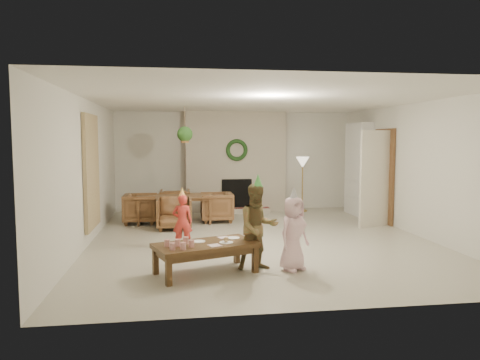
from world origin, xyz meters
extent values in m
plane|color=#B7B29E|center=(0.00, 0.00, 0.00)|extent=(7.00, 7.00, 0.00)
plane|color=white|center=(0.00, 0.00, 2.50)|extent=(7.00, 7.00, 0.00)
plane|color=silver|center=(0.00, 3.50, 1.25)|extent=(7.00, 0.00, 7.00)
plane|color=silver|center=(0.00, -3.50, 1.25)|extent=(7.00, 0.00, 7.00)
plane|color=silver|center=(-3.00, 0.00, 1.25)|extent=(0.00, 7.00, 7.00)
plane|color=silver|center=(3.00, 0.00, 1.25)|extent=(0.00, 7.00, 7.00)
cube|color=#521615|center=(0.00, 3.30, 1.25)|extent=(2.50, 0.40, 2.50)
cube|color=maroon|center=(0.00, 2.95, 0.06)|extent=(1.60, 0.30, 0.12)
cube|color=black|center=(0.00, 3.12, 0.45)|extent=(0.75, 0.12, 0.75)
torus|color=#173C16|center=(0.00, 3.07, 1.55)|extent=(0.54, 0.10, 0.54)
cylinder|color=gold|center=(1.66, 3.00, 0.01)|extent=(0.26, 0.26, 0.03)
cylinder|color=gold|center=(1.66, 3.00, 0.64)|extent=(0.03, 0.03, 1.24)
cone|color=beige|center=(1.66, 3.00, 1.24)|extent=(0.33, 0.33, 0.28)
cube|color=white|center=(2.84, 2.30, 1.10)|extent=(0.30, 1.00, 2.20)
cube|color=white|center=(2.82, 2.30, 0.45)|extent=(0.30, 0.92, 0.03)
cube|color=white|center=(2.82, 2.30, 0.85)|extent=(0.30, 0.92, 0.03)
cube|color=white|center=(2.82, 2.30, 1.25)|extent=(0.30, 0.92, 0.03)
cube|color=white|center=(2.82, 2.30, 1.65)|extent=(0.30, 0.92, 0.03)
cube|color=#B03220|center=(2.80, 2.15, 0.59)|extent=(0.20, 0.40, 0.24)
cube|color=navy|center=(2.80, 2.35, 0.99)|extent=(0.20, 0.44, 0.24)
cube|color=#AC8424|center=(2.80, 2.20, 1.38)|extent=(0.20, 0.36, 0.22)
cube|color=brown|center=(2.96, 1.20, 1.02)|extent=(0.05, 0.86, 2.04)
cube|color=beige|center=(2.58, 0.82, 1.00)|extent=(0.77, 0.32, 2.00)
cube|color=#BDB185|center=(-2.96, 0.20, 1.25)|extent=(0.06, 1.20, 2.00)
imported|color=brown|center=(-1.53, 1.88, 0.29)|extent=(1.67, 0.94, 0.59)
imported|color=brown|center=(-1.54, 1.14, 0.32)|extent=(0.70, 0.72, 0.65)
imported|color=brown|center=(-1.52, 2.61, 0.32)|extent=(0.70, 0.72, 0.65)
imported|color=brown|center=(-2.26, 1.88, 0.32)|extent=(0.72, 0.70, 0.65)
imported|color=brown|center=(-0.61, 1.87, 0.32)|extent=(0.72, 0.70, 0.65)
cylinder|color=tan|center=(-1.30, 1.50, 2.15)|extent=(0.01, 0.01, 0.70)
cylinder|color=brown|center=(-1.30, 1.50, 1.80)|extent=(0.16, 0.16, 0.12)
sphere|color=#22511B|center=(-1.30, 1.50, 1.92)|extent=(0.32, 0.32, 0.32)
cube|color=#4E341A|center=(-1.11, -1.98, 0.39)|extent=(1.50, 1.09, 0.06)
cube|color=#4E341A|center=(-1.11, -1.98, 0.31)|extent=(1.37, 0.95, 0.08)
cube|color=#4E341A|center=(-1.60, -2.44, 0.18)|extent=(0.09, 0.09, 0.35)
cube|color=#4E341A|center=(-0.44, -2.03, 0.18)|extent=(0.09, 0.09, 0.35)
cube|color=#4E341A|center=(-1.78, -1.92, 0.18)|extent=(0.09, 0.09, 0.35)
cube|color=#4E341A|center=(-0.62, -1.51, 0.18)|extent=(0.09, 0.09, 0.35)
cylinder|color=silver|center=(-1.55, -2.30, 0.46)|extent=(0.09, 0.09, 0.09)
cylinder|color=silver|center=(-1.62, -2.10, 0.46)|extent=(0.09, 0.09, 0.09)
cylinder|color=silver|center=(-1.41, -2.30, 0.46)|extent=(0.09, 0.09, 0.09)
cylinder|color=silver|center=(-1.48, -2.11, 0.46)|extent=(0.09, 0.09, 0.09)
cylinder|color=silver|center=(-1.30, -2.18, 0.46)|extent=(0.09, 0.09, 0.09)
cylinder|color=silver|center=(-1.37, -1.98, 0.46)|extent=(0.09, 0.09, 0.09)
cylinder|color=white|center=(-1.20, -1.88, 0.42)|extent=(0.24, 0.24, 0.01)
cylinder|color=white|center=(-0.83, -1.99, 0.42)|extent=(0.24, 0.24, 0.01)
cylinder|color=white|center=(-0.70, -1.72, 0.42)|extent=(0.24, 0.24, 0.01)
sphere|color=tan|center=(-0.83, -1.99, 0.46)|extent=(0.09, 0.09, 0.07)
cube|color=#E5A9B7|center=(-1.00, -2.14, 0.42)|extent=(0.20, 0.20, 0.01)
cube|color=#E5A9B7|center=(-0.83, -1.68, 0.42)|extent=(0.20, 0.20, 0.01)
imported|color=red|center=(-1.40, -0.51, 0.45)|extent=(0.34, 0.24, 0.90)
cone|color=#FAF953|center=(-1.40, -0.51, 0.94)|extent=(0.16, 0.16, 0.17)
imported|color=brown|center=(-0.38, -1.90, 0.60)|extent=(0.64, 0.53, 1.20)
cone|color=#53BE51|center=(-0.38, -1.90, 1.24)|extent=(0.17, 0.17, 0.20)
imported|color=#FDCAD5|center=(0.11, -1.99, 0.52)|extent=(0.60, 0.56, 1.03)
cone|color=#B9BAC0|center=(0.11, -1.99, 1.07)|extent=(0.18, 0.18, 0.19)
camera|label=1|loc=(-1.49, -7.97, 1.82)|focal=33.77mm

